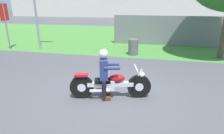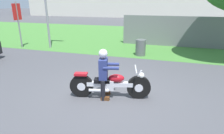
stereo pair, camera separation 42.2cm
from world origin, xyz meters
name	(u,v)px [view 1 (the left image)]	position (x,y,z in m)	size (l,w,h in m)	color
ground	(110,94)	(0.00, 0.00, 0.00)	(120.00, 120.00, 0.00)	#4C4C51
grass_verge	(138,37)	(0.00, 9.97, 0.00)	(60.00, 12.00, 0.01)	#478438
motorcycle_lead	(111,84)	(0.07, -0.16, 0.40)	(2.24, 0.82, 0.89)	black
rider_lead	(105,70)	(-0.09, -0.19, 0.83)	(0.62, 0.55, 1.41)	black
trash_can	(133,47)	(0.19, 4.59, 0.40)	(0.50, 0.50, 0.81)	#595E5B
sign_banner	(5,18)	(-6.86, 4.33, 1.72)	(0.08, 0.60, 2.60)	gray
fence_segment	(171,31)	(2.16, 7.24, 0.90)	(7.00, 0.06, 1.80)	slate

